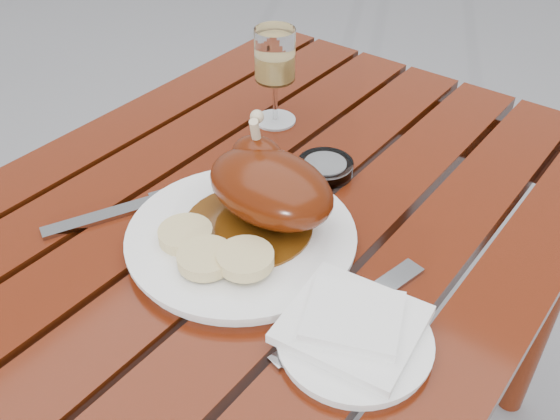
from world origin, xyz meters
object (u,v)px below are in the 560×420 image
object	(u,v)px
wine_glass	(275,77)
dinner_plate	(241,238)
ashtray	(325,168)
table	(251,385)
side_plate	(354,341)

from	to	relation	value
wine_glass	dinner_plate	bearing A→B (deg)	-60.23
wine_glass	ashtray	size ratio (longest dim) A/B	1.94
wine_glass	ashtray	distance (m)	0.20
dinner_plate	wine_glass	bearing A→B (deg)	119.77
ashtray	wine_glass	bearing A→B (deg)	153.21
table	dinner_plate	xyz separation A→B (m)	(0.02, -0.03, 0.39)
dinner_plate	wine_glass	world-z (taller)	wine_glass
wine_glass	side_plate	size ratio (longest dim) A/B	0.95
table	ashtray	xyz separation A→B (m)	(0.02, 0.17, 0.39)
dinner_plate	side_plate	xyz separation A→B (m)	(0.22, -0.06, -0.00)
table	dinner_plate	size ratio (longest dim) A/B	3.85
side_plate	ashtray	xyz separation A→B (m)	(-0.22, 0.26, 0.00)
dinner_plate	ashtray	size ratio (longest dim) A/B	3.55
table	wine_glass	world-z (taller)	wine_glass
table	dinner_plate	world-z (taller)	dinner_plate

